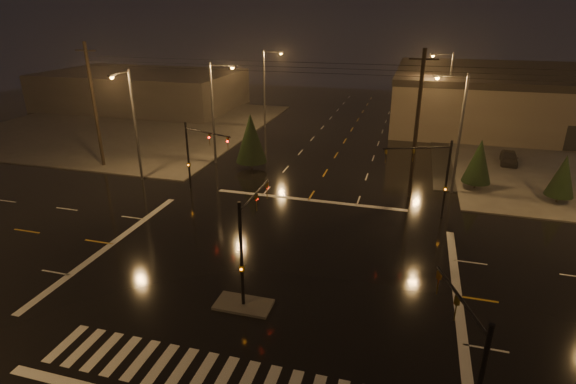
% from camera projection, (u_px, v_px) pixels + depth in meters
% --- Properties ---
extents(ground, '(140.00, 140.00, 0.00)m').
position_uv_depth(ground, '(267.00, 267.00, 27.38)').
color(ground, black).
rests_on(ground, ground).
extents(sidewalk_nw, '(36.00, 36.00, 0.12)m').
position_uv_depth(sidewalk_nw, '(128.00, 125.00, 61.70)').
color(sidewalk_nw, '#403E39').
rests_on(sidewalk_nw, ground).
extents(median_island, '(3.00, 1.60, 0.15)m').
position_uv_depth(median_island, '(244.00, 305.00, 23.78)').
color(median_island, '#403E39').
rests_on(median_island, ground).
extents(crosswalk, '(15.00, 2.60, 0.01)m').
position_uv_depth(crosswalk, '(202.00, 373.00, 19.35)').
color(crosswalk, beige).
rests_on(crosswalk, ground).
extents(stop_bar_far, '(16.00, 0.50, 0.01)m').
position_uv_depth(stop_bar_far, '(309.00, 200.00, 37.21)').
color(stop_bar_far, beige).
rests_on(stop_bar_far, ground).
extents(commercial_block, '(30.00, 18.00, 5.60)m').
position_uv_depth(commercial_block, '(143.00, 90.00, 72.66)').
color(commercial_block, '#3D3936').
rests_on(commercial_block, ground).
extents(signal_mast_median, '(0.25, 4.59, 6.00)m').
position_uv_depth(signal_mast_median, '(247.00, 235.00, 23.24)').
color(signal_mast_median, black).
rests_on(signal_mast_median, ground).
extents(signal_mast_ne, '(4.84, 1.86, 6.00)m').
position_uv_depth(signal_mast_ne, '(434.00, 170.00, 32.63)').
color(signal_mast_ne, black).
rests_on(signal_mast_ne, ground).
extents(signal_mast_nw, '(4.84, 1.86, 6.00)m').
position_uv_depth(signal_mast_nw, '(196.00, 150.00, 37.41)').
color(signal_mast_nw, black).
rests_on(signal_mast_nw, ground).
extents(signal_mast_se, '(1.55, 3.87, 6.00)m').
position_uv_depth(signal_mast_se, '(468.00, 366.00, 14.72)').
color(signal_mast_se, black).
rests_on(signal_mast_se, ground).
extents(streetlight_1, '(2.77, 0.32, 10.00)m').
position_uv_depth(streetlight_1, '(215.00, 107.00, 44.11)').
color(streetlight_1, '#38383A').
rests_on(streetlight_1, ground).
extents(streetlight_2, '(2.77, 0.32, 10.00)m').
position_uv_depth(streetlight_2, '(266.00, 84.00, 58.40)').
color(streetlight_2, '#38383A').
rests_on(streetlight_2, ground).
extents(streetlight_3, '(2.77, 0.32, 10.00)m').
position_uv_depth(streetlight_3, '(457.00, 126.00, 36.69)').
color(streetlight_3, '#38383A').
rests_on(streetlight_3, ground).
extents(streetlight_4, '(2.77, 0.32, 10.00)m').
position_uv_depth(streetlight_4, '(446.00, 89.00, 54.55)').
color(streetlight_4, '#38383A').
rests_on(streetlight_4, ground).
extents(streetlight_5, '(0.32, 2.77, 10.00)m').
position_uv_depth(streetlight_5, '(132.00, 119.00, 39.24)').
color(streetlight_5, '#38383A').
rests_on(streetlight_5, ground).
extents(utility_pole_0, '(2.20, 0.32, 12.00)m').
position_uv_depth(utility_pole_0, '(94.00, 105.00, 43.14)').
color(utility_pole_0, black).
rests_on(utility_pole_0, ground).
extents(utility_pole_1, '(2.20, 0.32, 12.00)m').
position_uv_depth(utility_pole_1, '(417.00, 125.00, 35.58)').
color(utility_pole_1, black).
rests_on(utility_pole_1, ground).
extents(conifer_0, '(2.44, 2.44, 4.51)m').
position_uv_depth(conifer_0, '(479.00, 161.00, 38.51)').
color(conifer_0, black).
rests_on(conifer_0, ground).
extents(conifer_1, '(2.19, 2.19, 4.12)m').
position_uv_depth(conifer_1, '(563.00, 175.00, 35.67)').
color(conifer_1, black).
rests_on(conifer_1, ground).
extents(conifer_3, '(3.06, 3.06, 5.48)m').
position_uv_depth(conifer_3, '(251.00, 138.00, 43.64)').
color(conifer_3, black).
rests_on(conifer_3, ground).
extents(car_parked, '(2.01, 4.15, 1.37)m').
position_uv_depth(car_parked, '(509.00, 158.00, 45.71)').
color(car_parked, black).
rests_on(car_parked, ground).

